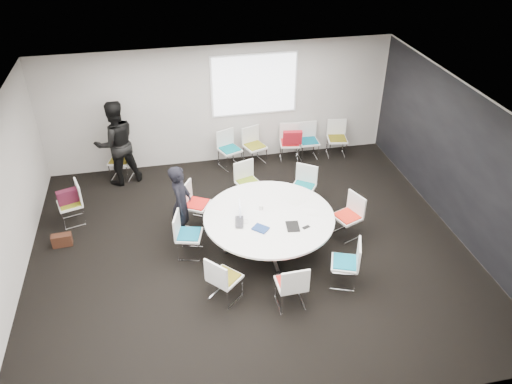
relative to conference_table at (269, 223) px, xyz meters
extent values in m
cube|color=black|center=(-0.35, 0.01, -0.58)|extent=(8.00, 7.00, 0.04)
cube|color=white|center=(-0.35, 0.01, 2.26)|extent=(8.00, 7.00, 0.04)
cube|color=#AAA5A0|center=(-0.35, 3.53, 0.84)|extent=(8.00, 0.04, 2.80)
cube|color=#AAA5A0|center=(-0.35, -3.51, 0.84)|extent=(8.00, 0.04, 2.80)
cube|color=#AAA5A0|center=(-4.37, 0.01, 0.84)|extent=(0.04, 7.00, 2.80)
cube|color=#AAA5A0|center=(3.67, 0.01, 0.84)|extent=(0.04, 7.00, 2.80)
cube|color=black|center=(3.64, 0.01, 0.84)|extent=(0.01, 6.94, 2.74)
cube|color=silver|center=(0.00, 0.00, -0.52)|extent=(0.90, 0.90, 0.08)
cylinder|color=silver|center=(0.00, 0.00, -0.19)|extent=(0.10, 0.10, 0.65)
cylinder|color=white|center=(0.00, 0.00, 0.15)|extent=(2.36, 2.36, 0.04)
cube|color=white|center=(0.45, 3.47, 1.29)|extent=(1.90, 0.03, 1.35)
cube|color=silver|center=(1.53, 0.04, -0.35)|extent=(0.55, 0.55, 0.42)
cube|color=white|center=(1.53, 0.04, -0.12)|extent=(0.58, 0.59, 0.04)
cube|color=red|center=(1.53, 0.04, -0.09)|extent=(0.50, 0.51, 0.03)
cube|color=white|center=(1.72, 0.12, 0.11)|extent=(0.20, 0.44, 0.42)
cube|color=silver|center=(1.00, 1.20, -0.35)|extent=(0.58, 0.58, 0.42)
cube|color=white|center=(1.00, 1.20, -0.12)|extent=(0.63, 0.62, 0.04)
cube|color=#0A6C76|center=(1.00, 1.20, -0.09)|extent=(0.55, 0.54, 0.03)
cube|color=white|center=(1.12, 1.37, 0.11)|extent=(0.40, 0.29, 0.42)
cube|color=silver|center=(-0.07, 1.58, -0.35)|extent=(0.53, 0.53, 0.42)
cube|color=white|center=(-0.07, 1.58, -0.12)|extent=(0.57, 0.56, 0.04)
cube|color=olive|center=(-0.07, 1.58, -0.09)|extent=(0.50, 0.49, 0.03)
cube|color=white|center=(-0.13, 1.78, 0.11)|extent=(0.45, 0.18, 0.42)
cube|color=silver|center=(-1.21, 1.03, -0.35)|extent=(0.57, 0.57, 0.42)
cube|color=white|center=(-1.21, 1.03, -0.12)|extent=(0.61, 0.62, 0.04)
cube|color=red|center=(-1.21, 1.03, -0.09)|extent=(0.53, 0.53, 0.03)
cube|color=white|center=(-1.39, 1.13, 0.11)|extent=(0.25, 0.42, 0.42)
cube|color=silver|center=(-1.45, 0.10, -0.35)|extent=(0.51, 0.51, 0.42)
cube|color=white|center=(-1.45, 0.10, -0.12)|extent=(0.54, 0.56, 0.04)
cube|color=#0B5E7E|center=(-1.45, 0.10, -0.09)|extent=(0.47, 0.49, 0.03)
cube|color=white|center=(-1.65, 0.15, 0.11)|extent=(0.15, 0.45, 0.42)
cube|color=silver|center=(-0.99, -1.13, -0.35)|extent=(0.59, 0.59, 0.42)
cube|color=white|center=(-0.99, -1.13, -0.12)|extent=(0.64, 0.64, 0.04)
cube|color=#6A5F14|center=(-0.99, -1.13, -0.09)|extent=(0.55, 0.55, 0.03)
cube|color=white|center=(-1.14, -1.27, 0.11)|extent=(0.34, 0.36, 0.42)
cube|color=silver|center=(0.02, -1.47, -0.35)|extent=(0.43, 0.43, 0.42)
cube|color=white|center=(0.02, -1.47, -0.12)|extent=(0.47, 0.45, 0.04)
cube|color=red|center=(0.02, -1.47, -0.09)|extent=(0.41, 0.39, 0.03)
cube|color=white|center=(0.03, -1.68, 0.11)|extent=(0.46, 0.05, 0.42)
cube|color=silver|center=(1.03, -1.18, -0.35)|extent=(0.54, 0.54, 0.42)
cube|color=white|center=(1.03, -1.18, -0.12)|extent=(0.57, 0.59, 0.04)
cube|color=#0B6B88|center=(1.03, -1.18, -0.09)|extent=(0.50, 0.51, 0.03)
cube|color=white|center=(1.23, -1.26, 0.11)|extent=(0.20, 0.44, 0.42)
cube|color=silver|center=(-0.22, 3.11, -0.35)|extent=(0.55, 0.55, 0.42)
cube|color=white|center=(-0.22, 3.11, -0.12)|extent=(0.59, 0.58, 0.04)
cube|color=#086F79|center=(-0.22, 3.11, -0.09)|extent=(0.51, 0.50, 0.03)
cube|color=white|center=(-0.29, 3.31, 0.11)|extent=(0.44, 0.21, 0.42)
cube|color=silver|center=(0.39, 3.16, -0.35)|extent=(0.54, 0.54, 0.42)
cube|color=white|center=(0.39, 3.16, -0.12)|extent=(0.58, 0.57, 0.04)
cube|color=olive|center=(0.39, 3.16, -0.09)|extent=(0.51, 0.49, 0.03)
cube|color=white|center=(0.32, 3.35, 0.11)|extent=(0.44, 0.19, 0.42)
cube|color=silver|center=(1.24, 3.15, -0.35)|extent=(0.48, 0.48, 0.42)
cube|color=white|center=(1.24, 3.15, -0.12)|extent=(0.52, 0.51, 0.04)
cube|color=red|center=(1.24, 3.15, -0.09)|extent=(0.45, 0.44, 0.03)
cube|color=white|center=(1.27, 3.36, 0.11)|extent=(0.46, 0.11, 0.42)
cube|color=silver|center=(1.71, 3.13, -0.35)|extent=(0.43, 0.43, 0.42)
cube|color=white|center=(1.71, 3.13, -0.12)|extent=(0.47, 0.45, 0.04)
cube|color=#075D75|center=(1.71, 3.13, -0.09)|extent=(0.41, 0.39, 0.03)
cube|color=white|center=(1.71, 3.34, 0.11)|extent=(0.46, 0.05, 0.42)
cube|color=silver|center=(2.42, 3.12, -0.35)|extent=(0.48, 0.48, 0.42)
cube|color=white|center=(2.42, 3.12, -0.12)|extent=(0.53, 0.51, 0.04)
cube|color=#6B6215|center=(2.42, 3.12, -0.09)|extent=(0.46, 0.44, 0.03)
cube|color=white|center=(2.46, 3.32, 0.11)|extent=(0.46, 0.11, 0.42)
cube|color=silver|center=(-3.66, 1.56, -0.35)|extent=(0.52, 0.52, 0.42)
cube|color=white|center=(-3.66, 1.56, -0.12)|extent=(0.55, 0.56, 0.04)
cube|color=olive|center=(-3.66, 1.56, -0.09)|extent=(0.48, 0.49, 0.03)
cube|color=white|center=(-3.45, 1.62, 0.11)|extent=(0.16, 0.45, 0.42)
cube|color=silver|center=(-2.73, 3.12, -0.35)|extent=(0.52, 0.52, 0.42)
cube|color=white|center=(-2.73, 3.12, -0.12)|extent=(0.57, 0.55, 0.04)
cube|color=brown|center=(-2.73, 3.12, -0.09)|extent=(0.49, 0.48, 0.03)
cube|color=white|center=(-2.67, 3.32, 0.11)|extent=(0.45, 0.17, 0.42)
imported|color=black|center=(-1.52, 0.63, 0.23)|extent=(0.50, 0.64, 1.57)
imported|color=black|center=(-2.73, 2.97, 0.41)|extent=(1.13, 1.00, 1.93)
imported|color=#333338|center=(-0.51, -0.11, 0.19)|extent=(0.29, 0.39, 0.03)
cube|color=silver|center=(-0.51, 0.15, 0.30)|extent=(0.05, 0.30, 0.22)
cube|color=black|center=(0.33, -0.40, 0.18)|extent=(0.25, 0.32, 0.02)
cube|color=navy|center=(-0.23, -0.35, 0.19)|extent=(0.33, 0.32, 0.03)
cube|color=silver|center=(0.63, 0.34, 0.18)|extent=(0.36, 0.33, 0.00)
cube|color=white|center=(0.76, -0.04, 0.18)|extent=(0.36, 0.31, 0.00)
cylinder|color=white|center=(-0.10, 0.23, 0.22)|extent=(0.08, 0.08, 0.09)
cube|color=black|center=(0.56, -0.47, 0.18)|extent=(0.16, 0.12, 0.01)
cube|color=#471325|center=(-3.66, 1.56, 0.06)|extent=(0.42, 0.27, 0.28)
cube|color=#371C11|center=(-3.79, 0.85, -0.44)|extent=(0.37, 0.18, 0.24)
cube|color=#A61420|center=(1.24, 2.94, 0.14)|extent=(0.46, 0.22, 0.36)
camera|label=1|loc=(-1.71, -7.06, 5.47)|focal=35.00mm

